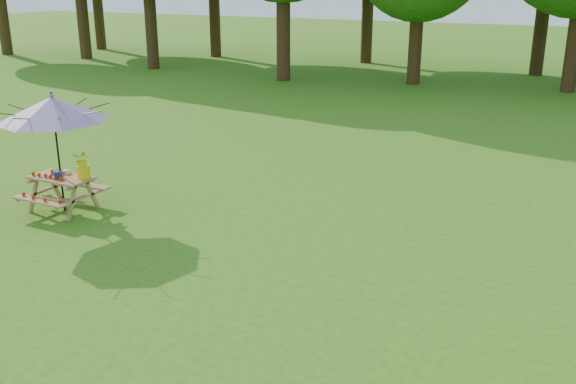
% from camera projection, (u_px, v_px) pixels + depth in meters
% --- Properties ---
extents(picnic_table, '(1.20, 1.32, 0.67)m').
position_uv_depth(picnic_table, '(63.00, 194.00, 12.05)').
color(picnic_table, olive).
rests_on(picnic_table, ground).
extents(patio_umbrella, '(2.29, 2.29, 2.25)m').
position_uv_depth(patio_umbrella, '(53.00, 109.00, 11.53)').
color(patio_umbrella, black).
rests_on(patio_umbrella, ground).
extents(produce_bins, '(0.33, 0.42, 0.13)m').
position_uv_depth(produce_bins, '(59.00, 173.00, 11.96)').
color(produce_bins, '#AC240D').
rests_on(produce_bins, picnic_table).
extents(tomatoes_row, '(0.77, 0.13, 0.07)m').
position_uv_depth(tomatoes_row, '(47.00, 176.00, 11.84)').
color(tomatoes_row, red).
rests_on(tomatoes_row, picnic_table).
extents(flower_bucket, '(0.38, 0.35, 0.53)m').
position_uv_depth(flower_bucket, '(83.00, 163.00, 11.78)').
color(flower_bucket, yellow).
rests_on(flower_bucket, picnic_table).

